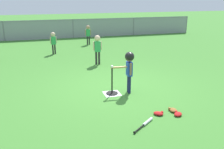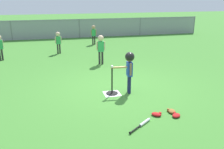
% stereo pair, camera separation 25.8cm
% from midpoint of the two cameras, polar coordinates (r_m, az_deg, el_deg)
% --- Properties ---
extents(ground_plane, '(60.00, 60.00, 0.00)m').
position_cam_midpoint_polar(ground_plane, '(7.25, 0.24, -2.96)').
color(ground_plane, '#3D7A2D').
extents(home_plate, '(0.44, 0.44, 0.01)m').
position_cam_midpoint_polar(home_plate, '(6.79, -1.09, -4.40)').
color(home_plate, white).
rests_on(home_plate, ground_plane).
extents(batting_tee, '(0.32, 0.32, 0.73)m').
position_cam_midpoint_polar(batting_tee, '(6.75, -1.10, -3.48)').
color(batting_tee, black).
rests_on(batting_tee, ground_plane).
extents(baseball_on_tee, '(0.07, 0.07, 0.07)m').
position_cam_midpoint_polar(baseball_on_tee, '(6.54, -1.13, 1.83)').
color(baseball_on_tee, white).
rests_on(baseball_on_tee, batting_tee).
extents(batter_child, '(0.64, 0.33, 1.14)m').
position_cam_midpoint_polar(batter_child, '(6.63, 2.83, 2.41)').
color(batter_child, '#191E4C').
rests_on(batter_child, ground_plane).
extents(fielder_near_left, '(0.29, 0.20, 0.99)m').
position_cam_midpoint_polar(fielder_near_left, '(11.56, -13.94, 7.66)').
color(fielder_near_left, '#262626').
rests_on(fielder_near_left, ground_plane).
extents(fielder_deep_center, '(0.33, 0.22, 1.13)m').
position_cam_midpoint_polar(fielder_deep_center, '(9.50, -4.13, 6.57)').
color(fielder_deep_center, '#262626').
rests_on(fielder_deep_center, ground_plane).
extents(fielder_deep_right, '(0.30, 0.20, 1.03)m').
position_cam_midpoint_polar(fielder_deep_right, '(13.50, -6.05, 9.59)').
color(fielder_deep_right, '#262626').
rests_on(fielder_deep_right, ground_plane).
extents(spare_bat_silver, '(0.61, 0.48, 0.06)m').
position_cam_midpoint_polar(spare_bat_silver, '(5.29, 6.38, -11.00)').
color(spare_bat_silver, silver).
rests_on(spare_bat_silver, ground_plane).
extents(glove_by_plate, '(0.27, 0.26, 0.07)m').
position_cam_midpoint_polar(glove_by_plate, '(5.76, 13.63, -8.82)').
color(glove_by_plate, '#B21919').
rests_on(glove_by_plate, ground_plane).
extents(glove_near_bats, '(0.21, 0.25, 0.07)m').
position_cam_midpoint_polar(glove_near_bats, '(5.93, 12.60, -7.96)').
color(glove_near_bats, brown).
rests_on(glove_near_bats, ground_plane).
extents(glove_tossed_aside, '(0.27, 0.27, 0.07)m').
position_cam_midpoint_polar(glove_tossed_aside, '(5.71, 9.33, -8.81)').
color(glove_tossed_aside, '#B21919').
rests_on(glove_tossed_aside, ground_plane).
extents(outfield_fence, '(16.06, 0.06, 1.15)m').
position_cam_midpoint_polar(outfield_fence, '(15.85, -9.37, 10.49)').
color(outfield_fence, slate).
rests_on(outfield_fence, ground_plane).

